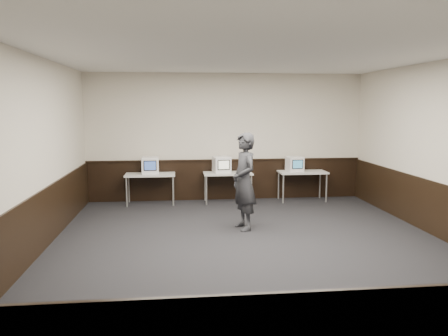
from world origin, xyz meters
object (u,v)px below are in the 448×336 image
object	(u,v)px
emac_center	(222,165)
person	(244,181)
desk_right	(302,174)
emac_right	(295,164)
desk_center	(228,175)
desk_left	(150,177)
emac_left	(150,165)

from	to	relation	value
emac_center	person	size ratio (longest dim) A/B	0.25
desk_right	emac_right	size ratio (longest dim) A/B	2.73
desk_center	desk_left	bearing A→B (deg)	180.00
desk_right	emac_center	size ratio (longest dim) A/B	2.51
emac_left	emac_right	bearing A→B (deg)	-3.44
desk_center	person	bearing A→B (deg)	-89.11
person	emac_center	bearing A→B (deg)	169.27
emac_right	emac_left	bearing A→B (deg)	173.45
desk_left	person	distance (m)	3.10
emac_center	emac_left	bearing A→B (deg)	171.04
desk_center	desk_right	xyz separation A→B (m)	(1.90, 0.00, 0.00)
desk_center	emac_center	bearing A→B (deg)	177.75
desk_left	emac_right	distance (m)	3.61
desk_left	emac_right	size ratio (longest dim) A/B	2.73
emac_left	person	xyz separation A→B (m)	(1.94, -2.44, -0.01)
desk_left	emac_left	size ratio (longest dim) A/B	2.61
desk_center	emac_center	xyz separation A→B (m)	(-0.15, 0.01, 0.27)
desk_center	desk_right	distance (m)	1.90
emac_left	emac_right	xyz separation A→B (m)	(3.60, -0.02, -0.02)
desk_left	person	xyz separation A→B (m)	(1.94, -2.41, 0.26)
desk_center	person	size ratio (longest dim) A/B	0.64
desk_right	emac_center	distance (m)	2.07
desk_right	desk_left	bearing A→B (deg)	180.00
emac_left	desk_left	bearing A→B (deg)	-94.94
desk_right	emac_left	size ratio (longest dim) A/B	2.61
emac_center	person	world-z (taller)	person
emac_left	person	world-z (taller)	person
desk_right	emac_left	xyz separation A→B (m)	(-3.80, 0.03, 0.27)
desk_left	desk_right	xyz separation A→B (m)	(3.80, 0.00, 0.00)
desk_center	emac_right	size ratio (longest dim) A/B	2.73
desk_right	emac_center	xyz separation A→B (m)	(-2.05, 0.01, 0.27)
desk_center	emac_left	world-z (taller)	emac_left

